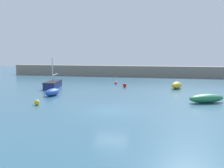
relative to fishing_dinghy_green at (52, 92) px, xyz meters
The scene contains 9 objects.
ground_plane 9.39m from the fishing_dinghy_green, 35.68° to the right, with size 120.00×120.00×0.20m, color #38667F.
harbor_breakwater 26.02m from the fishing_dinghy_green, 72.97° to the left, with size 55.17×2.50×2.04m, color gray.
fishing_dinghy_green is the anchor object (origin of this frame).
dinghy_near_pier 15.45m from the fishing_dinghy_green, 32.86° to the left, with size 1.79×2.48×0.87m.
open_tender_yellow 15.31m from the fishing_dinghy_green, ahead, with size 3.61×2.67×0.78m.
sailboat_short_mast 6.21m from the fishing_dinghy_green, 115.42° to the left, with size 2.32×4.95×3.86m.
mooring_buoy_pink 12.13m from the fishing_dinghy_green, 68.11° to the left, with size 0.43×0.43×0.43m, color #EA668C.
mooring_buoy_red 10.51m from the fishing_dinghy_green, 53.22° to the left, with size 0.50×0.50×0.50m, color red.
mooring_buoy_yellow 4.90m from the fishing_dinghy_green, 79.54° to the right, with size 0.47×0.47×0.47m, color yellow.
Camera 1 is at (4.20, -18.53, 4.39)m, focal length 40.00 mm.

